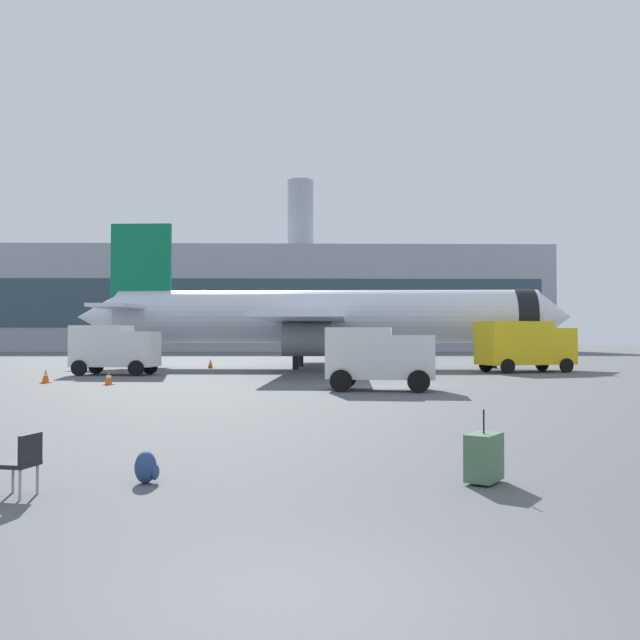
{
  "coord_description": "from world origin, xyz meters",
  "views": [
    {
      "loc": [
        -0.13,
        -5.56,
        2.17
      ],
      "look_at": [
        0.53,
        26.64,
        3.0
      ],
      "focal_mm": 39.04,
      "sensor_mm": 36.0,
      "label": 1
    }
  ],
  "objects_px": {
    "safety_cone_mid": "(109,378)",
    "safety_cone_far": "(210,364)",
    "fuel_truck": "(524,344)",
    "safety_cone_near": "(46,376)",
    "service_truck": "(114,348)",
    "cargo_van": "(379,355)",
    "airplane_at_gate": "(323,317)",
    "gate_chair": "(22,460)",
    "rolling_suitcase": "(484,457)",
    "traveller_backpack": "(147,468)"
  },
  "relations": [
    {
      "from": "fuel_truck",
      "to": "safety_cone_far",
      "type": "relative_size",
      "value": 9.93
    },
    {
      "from": "safety_cone_near",
      "to": "fuel_truck",
      "type": "bearing_deg",
      "value": 20.48
    },
    {
      "from": "cargo_van",
      "to": "safety_cone_far",
      "type": "xyz_separation_m",
      "value": [
        -9.86,
        21.3,
        -1.13
      ]
    },
    {
      "from": "airplane_at_gate",
      "to": "rolling_suitcase",
      "type": "height_order",
      "value": "airplane_at_gate"
    },
    {
      "from": "traveller_backpack",
      "to": "gate_chair",
      "type": "bearing_deg",
      "value": -150.44
    },
    {
      "from": "fuel_truck",
      "to": "gate_chair",
      "type": "distance_m",
      "value": 38.31
    },
    {
      "from": "fuel_truck",
      "to": "airplane_at_gate",
      "type": "bearing_deg",
      "value": 153.07
    },
    {
      "from": "airplane_at_gate",
      "to": "safety_cone_far",
      "type": "bearing_deg",
      "value": -179.82
    },
    {
      "from": "cargo_van",
      "to": "airplane_at_gate",
      "type": "bearing_deg",
      "value": 94.83
    },
    {
      "from": "cargo_van",
      "to": "safety_cone_near",
      "type": "distance_m",
      "value": 16.4
    },
    {
      "from": "safety_cone_far",
      "to": "cargo_van",
      "type": "bearing_deg",
      "value": -65.16
    },
    {
      "from": "gate_chair",
      "to": "safety_cone_mid",
      "type": "bearing_deg",
      "value": 102.96
    },
    {
      "from": "safety_cone_mid",
      "to": "gate_chair",
      "type": "height_order",
      "value": "gate_chair"
    },
    {
      "from": "airplane_at_gate",
      "to": "safety_cone_mid",
      "type": "bearing_deg",
      "value": -120.57
    },
    {
      "from": "traveller_backpack",
      "to": "safety_cone_mid",
      "type": "bearing_deg",
      "value": 107.11
    },
    {
      "from": "traveller_backpack",
      "to": "cargo_van",
      "type": "bearing_deg",
      "value": 73.47
    },
    {
      "from": "airplane_at_gate",
      "to": "safety_cone_far",
      "type": "height_order",
      "value": "airplane_at_gate"
    },
    {
      "from": "cargo_van",
      "to": "safety_cone_mid",
      "type": "relative_size",
      "value": 7.38
    },
    {
      "from": "safety_cone_mid",
      "to": "gate_chair",
      "type": "bearing_deg",
      "value": -77.04
    },
    {
      "from": "cargo_van",
      "to": "service_truck",
      "type": "bearing_deg",
      "value": 139.21
    },
    {
      "from": "safety_cone_mid",
      "to": "rolling_suitcase",
      "type": "height_order",
      "value": "rolling_suitcase"
    },
    {
      "from": "fuel_truck",
      "to": "safety_cone_mid",
      "type": "height_order",
      "value": "fuel_truck"
    },
    {
      "from": "fuel_truck",
      "to": "cargo_van",
      "type": "relative_size",
      "value": 1.39
    },
    {
      "from": "fuel_truck",
      "to": "safety_cone_mid",
      "type": "distance_m",
      "value": 25.54
    },
    {
      "from": "safety_cone_mid",
      "to": "safety_cone_near",
      "type": "bearing_deg",
      "value": 159.05
    },
    {
      "from": "service_truck",
      "to": "safety_cone_mid",
      "type": "xyz_separation_m",
      "value": [
        2.08,
        -8.48,
        -1.3
      ]
    },
    {
      "from": "fuel_truck",
      "to": "rolling_suitcase",
      "type": "bearing_deg",
      "value": -108.54
    },
    {
      "from": "safety_cone_near",
      "to": "gate_chair",
      "type": "relative_size",
      "value": 0.78
    },
    {
      "from": "fuel_truck",
      "to": "service_truck",
      "type": "bearing_deg",
      "value": -173.95
    },
    {
      "from": "traveller_backpack",
      "to": "fuel_truck",
      "type": "bearing_deg",
      "value": 63.96
    },
    {
      "from": "safety_cone_near",
      "to": "gate_chair",
      "type": "distance_m",
      "value": 25.63
    },
    {
      "from": "rolling_suitcase",
      "to": "service_truck",
      "type": "bearing_deg",
      "value": 114.42
    },
    {
      "from": "service_truck",
      "to": "fuel_truck",
      "type": "relative_size",
      "value": 0.78
    },
    {
      "from": "fuel_truck",
      "to": "safety_cone_far",
      "type": "distance_m",
      "value": 21.65
    },
    {
      "from": "traveller_backpack",
      "to": "gate_chair",
      "type": "relative_size",
      "value": 0.56
    },
    {
      "from": "cargo_van",
      "to": "safety_cone_near",
      "type": "height_order",
      "value": "cargo_van"
    },
    {
      "from": "airplane_at_gate",
      "to": "fuel_truck",
      "type": "relative_size",
      "value": 5.56
    },
    {
      "from": "safety_cone_mid",
      "to": "gate_chair",
      "type": "distance_m",
      "value": 23.43
    },
    {
      "from": "fuel_truck",
      "to": "gate_chair",
      "type": "xyz_separation_m",
      "value": [
        -17.69,
        -33.96,
        -1.27
      ]
    },
    {
      "from": "safety_cone_far",
      "to": "airplane_at_gate",
      "type": "bearing_deg",
      "value": 0.18
    },
    {
      "from": "safety_cone_mid",
      "to": "traveller_backpack",
      "type": "relative_size",
      "value": 1.31
    },
    {
      "from": "service_truck",
      "to": "safety_cone_mid",
      "type": "height_order",
      "value": "service_truck"
    },
    {
      "from": "safety_cone_near",
      "to": "safety_cone_far",
      "type": "xyz_separation_m",
      "value": [
        5.69,
        16.2,
        -0.01
      ]
    },
    {
      "from": "fuel_truck",
      "to": "safety_cone_near",
      "type": "height_order",
      "value": "fuel_truck"
    },
    {
      "from": "service_truck",
      "to": "safety_cone_far",
      "type": "height_order",
      "value": "service_truck"
    },
    {
      "from": "airplane_at_gate",
      "to": "rolling_suitcase",
      "type": "bearing_deg",
      "value": -87.9
    },
    {
      "from": "safety_cone_near",
      "to": "rolling_suitcase",
      "type": "height_order",
      "value": "rolling_suitcase"
    },
    {
      "from": "cargo_van",
      "to": "safety_cone_far",
      "type": "bearing_deg",
      "value": 114.84
    },
    {
      "from": "service_truck",
      "to": "safety_cone_near",
      "type": "xyz_separation_m",
      "value": [
        -1.31,
        -7.18,
        -1.27
      ]
    },
    {
      "from": "safety_cone_mid",
      "to": "safety_cone_far",
      "type": "xyz_separation_m",
      "value": [
        2.3,
        17.5,
        0.01
      ]
    }
  ]
}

